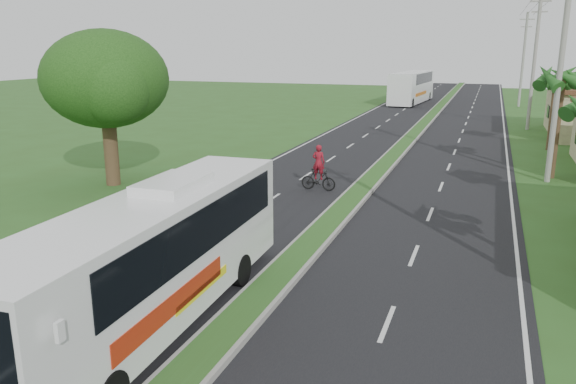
% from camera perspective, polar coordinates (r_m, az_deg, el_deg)
% --- Properties ---
extents(ground, '(180.00, 180.00, 0.00)m').
position_cam_1_polar(ground, '(15.38, -3.16, -11.20)').
color(ground, '#2E551F').
rests_on(ground, ground).
extents(road_asphalt, '(14.00, 160.00, 0.02)m').
position_cam_1_polar(road_asphalt, '(33.85, 10.11, 2.93)').
color(road_asphalt, black).
rests_on(road_asphalt, ground).
extents(median_strip, '(1.20, 160.00, 0.18)m').
position_cam_1_polar(median_strip, '(33.83, 10.11, 3.08)').
color(median_strip, gray).
rests_on(median_strip, ground).
extents(lane_edge_left, '(0.12, 160.00, 0.01)m').
position_cam_1_polar(lane_edge_left, '(35.55, -0.60, 3.69)').
color(lane_edge_left, silver).
rests_on(lane_edge_left, ground).
extents(lane_edge_right, '(0.12, 160.00, 0.01)m').
position_cam_1_polar(lane_edge_right, '(33.43, 21.49, 1.98)').
color(lane_edge_right, silver).
rests_on(lane_edge_right, ground).
extents(palm_verge_c, '(2.40, 2.40, 5.85)m').
position_cam_1_polar(palm_verge_c, '(31.95, 26.19, 10.27)').
color(palm_verge_c, '#473321').
rests_on(palm_verge_c, ground).
extents(palm_verge_d, '(2.40, 2.40, 5.25)m').
position_cam_1_polar(palm_verge_d, '(40.97, 25.54, 10.15)').
color(palm_verge_d, '#473321').
rests_on(palm_verge_d, ground).
extents(shade_tree, '(6.30, 6.00, 7.54)m').
position_cam_1_polar(shade_tree, '(28.80, -18.20, 10.53)').
color(shade_tree, '#473321').
rests_on(shade_tree, ground).
extents(utility_pole_b, '(3.20, 0.28, 12.00)m').
position_cam_1_polar(utility_pole_b, '(30.89, 26.00, 12.32)').
color(utility_pole_b, gray).
rests_on(utility_pole_b, ground).
extents(utility_pole_c, '(1.60, 0.28, 11.00)m').
position_cam_1_polar(utility_pole_c, '(50.84, 23.76, 12.18)').
color(utility_pole_c, gray).
rests_on(utility_pole_c, ground).
extents(utility_pole_d, '(1.60, 0.28, 10.50)m').
position_cam_1_polar(utility_pole_d, '(70.81, 22.78, 12.39)').
color(utility_pole_d, gray).
rests_on(utility_pole_d, ground).
extents(coach_bus_main, '(2.58, 10.82, 3.48)m').
position_cam_1_polar(coach_bus_main, '(13.88, -13.38, -5.93)').
color(coach_bus_main, white).
rests_on(coach_bus_main, ground).
extents(coach_bus_far, '(3.85, 13.09, 3.76)m').
position_cam_1_polar(coach_bus_far, '(71.55, 12.48, 10.52)').
color(coach_bus_far, white).
rests_on(coach_bus_far, ground).
extents(motorcyclist, '(1.72, 0.52, 2.22)m').
position_cam_1_polar(motorcyclist, '(26.80, 3.11, 1.82)').
color(motorcyclist, black).
rests_on(motorcyclist, ground).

